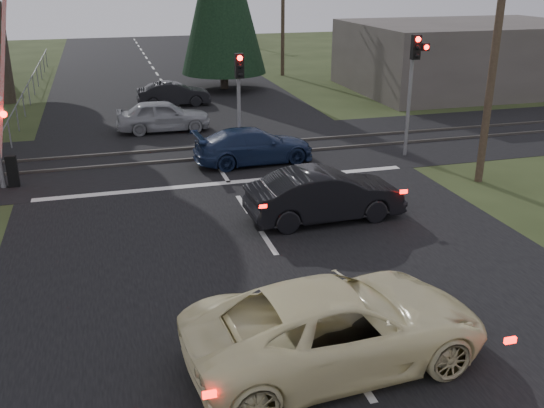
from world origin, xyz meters
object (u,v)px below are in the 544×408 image
object	(u,v)px
utility_pole_mid	(283,5)
blue_sedan	(254,146)
silver_car	(163,116)
utility_pole_near	(496,43)
dark_hatchback	(325,195)
traffic_signal_right	(414,72)
cream_coupe	(337,325)
crossing_signal	(1,128)
dark_car_far	(174,94)
traffic_signal_center	(239,89)

from	to	relation	value
utility_pole_mid	blue_sedan	world-z (taller)	utility_pole_mid
silver_car	utility_pole_near	bearing A→B (deg)	-133.77
utility_pole_near	dark_hatchback	distance (m)	7.78
blue_sedan	silver_car	bearing A→B (deg)	21.90
traffic_signal_right	silver_car	world-z (taller)	traffic_signal_right
cream_coupe	utility_pole_mid	bearing A→B (deg)	-19.36
dark_hatchback	crossing_signal	bearing A→B (deg)	57.17
crossing_signal	utility_pole_mid	xyz separation A→B (m)	(15.77, 20.21, 2.67)
blue_sedan	utility_pole_near	bearing A→B (deg)	-124.57
crossing_signal	traffic_signal_right	world-z (taller)	crossing_signal
dark_car_far	utility_pole_mid	bearing A→B (deg)	-45.87
traffic_signal_center	dark_car_far	xyz separation A→B (m)	(-1.20, 10.99, -2.16)
utility_pole_mid	silver_car	distance (m)	17.45
crossing_signal	silver_car	size ratio (longest dim) A/B	1.65
utility_pole_near	utility_pole_mid	world-z (taller)	same
cream_coupe	blue_sedan	bearing A→B (deg)	-11.65
crossing_signal	utility_pole_mid	distance (m)	25.78
traffic_signal_center	utility_pole_mid	bearing A→B (deg)	68.79
traffic_signal_right	traffic_signal_center	xyz separation A→B (m)	(-6.55, 1.20, -0.51)
silver_car	dark_car_far	bearing A→B (deg)	-9.67
traffic_signal_center	blue_sedan	size ratio (longest dim) A/B	0.89
dark_hatchback	traffic_signal_center	bearing A→B (deg)	7.34
utility_pole_mid	dark_car_far	distance (m)	12.72
cream_coupe	dark_hatchback	world-z (taller)	cream_coupe
silver_car	dark_car_far	size ratio (longest dim) A/B	1.08
traffic_signal_right	silver_car	xyz separation A→B (m)	(-8.90, 6.69, -2.60)
utility_pole_mid	dark_hatchback	world-z (taller)	utility_pole_mid
utility_pole_near	dark_hatchback	world-z (taller)	utility_pole_near
utility_pole_mid	dark_car_far	xyz separation A→B (m)	(-8.70, -8.33, -4.08)
traffic_signal_center	utility_pole_near	size ratio (longest dim) A/B	0.46
silver_car	cream_coupe	bearing A→B (deg)	-174.33
cream_coupe	utility_pole_near	bearing A→B (deg)	-50.06
traffic_signal_center	cream_coupe	bearing A→B (deg)	-95.21
traffic_signal_right	utility_pole_near	xyz separation A→B (m)	(0.95, -3.47, 1.41)
traffic_signal_right	blue_sedan	bearing A→B (deg)	172.52
traffic_signal_center	silver_car	world-z (taller)	traffic_signal_center
cream_coupe	dark_hatchback	xyz separation A→B (m)	(2.25, 6.68, -0.03)
traffic_signal_center	utility_pole_mid	xyz separation A→B (m)	(7.50, 19.32, 1.92)
cream_coupe	dark_car_far	distance (m)	24.16
utility_pole_near	traffic_signal_right	bearing A→B (deg)	105.34
utility_pole_near	silver_car	world-z (taller)	utility_pole_near
crossing_signal	traffic_signal_right	xyz separation A→B (m)	(14.82, -0.31, 1.26)
traffic_signal_center	dark_hatchback	xyz separation A→B (m)	(1.05, -6.49, -2.04)
traffic_signal_center	traffic_signal_right	bearing A→B (deg)	-10.41
cream_coupe	silver_car	bearing A→B (deg)	-0.84
crossing_signal	dark_hatchback	world-z (taller)	crossing_signal
traffic_signal_right	blue_sedan	distance (m)	6.71
utility_pole_near	dark_hatchback	xyz separation A→B (m)	(-6.45, -1.81, -3.96)
blue_sedan	traffic_signal_right	bearing A→B (deg)	-100.87
crossing_signal	traffic_signal_center	world-z (taller)	crossing_signal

